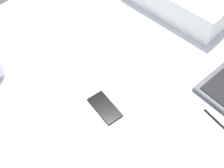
% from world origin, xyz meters
% --- Properties ---
extents(bed_mattress, '(1.80, 1.40, 0.18)m').
position_xyz_m(bed_mattress, '(0.00, 0.00, 0.09)').
color(bed_mattress, '#B7BCC6').
rests_on(bed_mattress, ground).
extents(cell_phone, '(0.15, 0.09, 0.01)m').
position_xyz_m(cell_phone, '(-0.09, -0.24, 0.18)').
color(cell_phone, black).
rests_on(cell_phone, bed_mattress).
extents(charger_cable, '(0.17, 0.03, 0.01)m').
position_xyz_m(charger_cable, '(0.27, -0.00, 0.18)').
color(charger_cable, black).
rests_on(charger_cable, bed_mattress).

